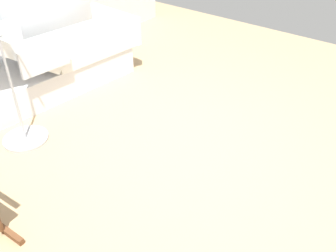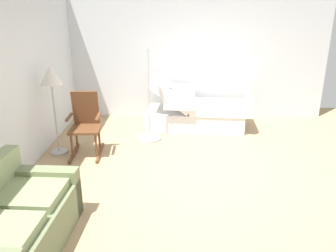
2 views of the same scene
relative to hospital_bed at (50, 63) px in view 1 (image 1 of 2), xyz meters
The scene contains 3 objects.
ground_plane 2.14m from the hospital_bed, behind, with size 7.02×7.02×0.00m, color tan.
hospital_bed is the anchor object (origin of this frame).
iv_pole 1.13m from the hospital_bed, 128.30° to the left, with size 0.44×0.44×1.69m.
Camera 1 is at (-1.57, 2.37, 2.24)m, focal length 39.79 mm.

